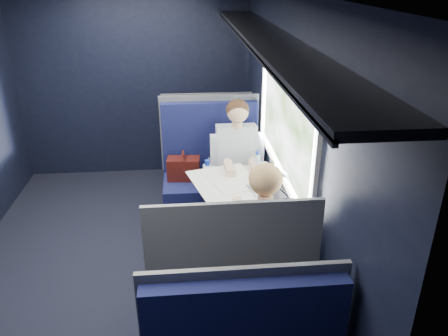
{
  "coord_description": "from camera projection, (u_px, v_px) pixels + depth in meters",
  "views": [
    {
      "loc": [
        0.6,
        -3.24,
        2.45
      ],
      "look_at": [
        0.9,
        0.0,
        0.95
      ],
      "focal_mm": 35.0,
      "sensor_mm": 36.0,
      "label": 1
    }
  ],
  "objects": [
    {
      "name": "ground",
      "position": [
        124.0,
        269.0,
        3.91
      ],
      "size": [
        2.8,
        4.2,
        0.01
      ],
      "primitive_type": "cube",
      "color": "black"
    },
    {
      "name": "room_shell",
      "position": [
        108.0,
        109.0,
        3.29
      ],
      "size": [
        3.0,
        4.4,
        2.4
      ],
      "color": "black",
      "rests_on": "ground"
    },
    {
      "name": "table",
      "position": [
        239.0,
        198.0,
        3.72
      ],
      "size": [
        0.62,
        1.0,
        0.74
      ],
      "color": "#54565E",
      "rests_on": "ground"
    },
    {
      "name": "seat_bay_near",
      "position": [
        210.0,
        179.0,
        4.59
      ],
      "size": [
        1.04,
        0.62,
        1.26
      ],
      "color": "#0C0F39",
      "rests_on": "ground"
    },
    {
      "name": "seat_bay_far",
      "position": [
        229.0,
        291.0,
        3.01
      ],
      "size": [
        1.04,
        0.62,
        1.26
      ],
      "color": "#0C0F39",
      "rests_on": "ground"
    },
    {
      "name": "seat_row_front",
      "position": [
        207.0,
        148.0,
        5.43
      ],
      "size": [
        1.04,
        0.51,
        1.16
      ],
      "color": "#0C0F39",
      "rests_on": "ground"
    },
    {
      "name": "man",
      "position": [
        237.0,
        159.0,
        4.33
      ],
      "size": [
        0.53,
        0.56,
        1.32
      ],
      "color": "black",
      "rests_on": "ground"
    },
    {
      "name": "woman",
      "position": [
        262.0,
        238.0,
        3.05
      ],
      "size": [
        0.53,
        0.56,
        1.32
      ],
      "color": "black",
      "rests_on": "ground"
    },
    {
      "name": "papers",
      "position": [
        228.0,
        185.0,
        3.76
      ],
      "size": [
        0.73,
        0.9,
        0.01
      ],
      "primitive_type": "cube",
      "rotation": [
        0.0,
        0.0,
        0.27
      ],
      "color": "white",
      "rests_on": "table"
    },
    {
      "name": "laptop",
      "position": [
        273.0,
        185.0,
        3.62
      ],
      "size": [
        0.31,
        0.37,
        0.24
      ],
      "color": "silver",
      "rests_on": "table"
    },
    {
      "name": "bottle_small",
      "position": [
        257.0,
        162.0,
        4.0
      ],
      "size": [
        0.06,
        0.06,
        0.2
      ],
      "color": "silver",
      "rests_on": "table"
    },
    {
      "name": "cup",
      "position": [
        264.0,
        167.0,
        4.0
      ],
      "size": [
        0.07,
        0.07,
        0.09
      ],
      "primitive_type": "cylinder",
      "color": "white",
      "rests_on": "table"
    }
  ]
}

